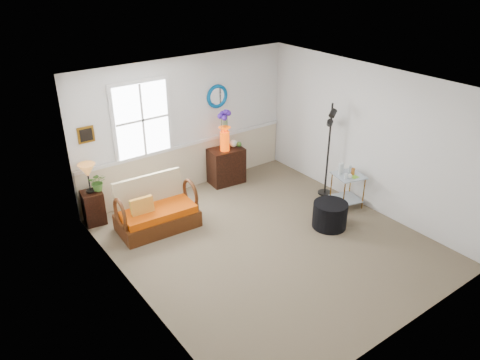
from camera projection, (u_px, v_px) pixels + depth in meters
floor at (268, 242)px, 7.66m from camera, size 4.50×5.00×0.01m
ceiling at (273, 86)px, 6.50m from camera, size 4.50×5.00×0.01m
walls at (270, 171)px, 7.08m from camera, size 4.51×5.01×2.60m
wainscot at (189, 166)px, 9.25m from camera, size 4.46×0.02×0.90m
chair_rail at (188, 144)px, 9.03m from camera, size 4.46×0.04×0.06m
window at (142, 120)px, 8.25m from camera, size 1.14×0.06×1.44m
picture at (86, 135)px, 7.74m from camera, size 0.28×0.03×0.28m
mirror at (217, 96)px, 9.04m from camera, size 0.47×0.07×0.47m
loveseat at (156, 206)px, 7.87m from camera, size 1.37×0.83×0.87m
throw_pillow at (143, 209)px, 7.69m from camera, size 0.39×0.12×0.38m
lamp_stand at (94, 207)px, 8.08m from camera, size 0.38×0.38×0.60m
table_lamp at (88, 178)px, 7.83m from camera, size 0.38×0.38×0.52m
potted_plant at (98, 184)px, 7.95m from camera, size 0.41×0.42×0.26m
cabinet at (226, 166)px, 9.46m from camera, size 0.73×0.51×0.74m
flower_vase at (225, 131)px, 9.06m from camera, size 0.26×0.26×0.81m
side_table at (347, 190)px, 8.62m from camera, size 0.61×0.61×0.63m
tabletop_items at (348, 170)px, 8.42m from camera, size 0.37×0.37×0.21m
floor_lamp at (328, 150)px, 8.78m from camera, size 0.34×0.34×1.83m
ottoman at (330, 215)px, 8.00m from camera, size 0.70×0.70×0.45m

